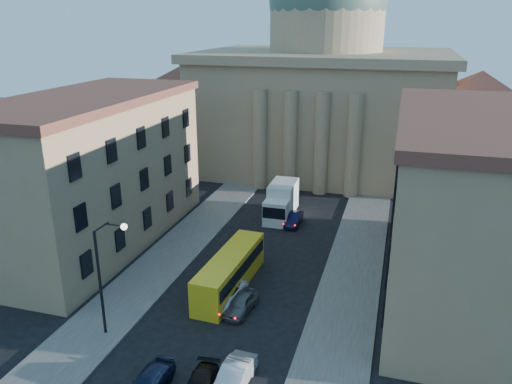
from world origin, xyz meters
TOP-DOWN VIEW (x-y plane):
  - sidewalk_left at (-8.50, 18.00)m, footprint 5.00×60.00m
  - sidewalk_right at (8.50, 18.00)m, footprint 5.00×60.00m
  - church at (0.00, 55.47)m, footprint 68.02×28.76m
  - building_left at (-17.00, 22.00)m, footprint 11.60×26.60m
  - building_right at (17.00, 22.00)m, footprint 11.60×26.60m
  - street_lamp at (-6.97, 8.00)m, footprint 2.62×0.44m
  - car_left_near at (-1.70, 3.63)m, footprint 1.96×4.31m
  - car_right_near at (3.07, 5.37)m, footprint 1.83×4.61m
  - car_left_mid at (-0.80, 14.37)m, footprint 2.93×5.38m
  - car_right_far at (0.88, 13.53)m, footprint 2.07×4.19m
  - car_right_distant at (1.10, 31.46)m, footprint 1.42×4.05m
  - city_bus at (-1.11, 16.71)m, footprint 2.94×10.65m
  - box_truck at (-0.80, 33.38)m, footprint 2.81×6.91m

SIDE VIEW (x-z plane):
  - sidewalk_left at x=-8.50m, z-range 0.00..0.15m
  - sidewalk_right at x=8.50m, z-range 0.00..0.15m
  - car_right_distant at x=1.10m, z-range 0.00..1.33m
  - car_right_far at x=0.88m, z-range 0.00..1.37m
  - car_left_mid at x=-0.80m, z-range 0.00..1.43m
  - car_left_near at x=-1.70m, z-range 0.00..1.43m
  - car_right_near at x=3.07m, z-range 0.00..1.49m
  - city_bus at x=-1.11m, z-range 0.11..3.08m
  - box_truck at x=-0.80m, z-range -0.10..3.67m
  - street_lamp at x=-6.97m, z-range 0.87..9.70m
  - building_left at x=-17.00m, z-range 0.07..14.77m
  - building_right at x=17.00m, z-range 0.07..14.77m
  - church at x=0.00m, z-range -6.42..30.18m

